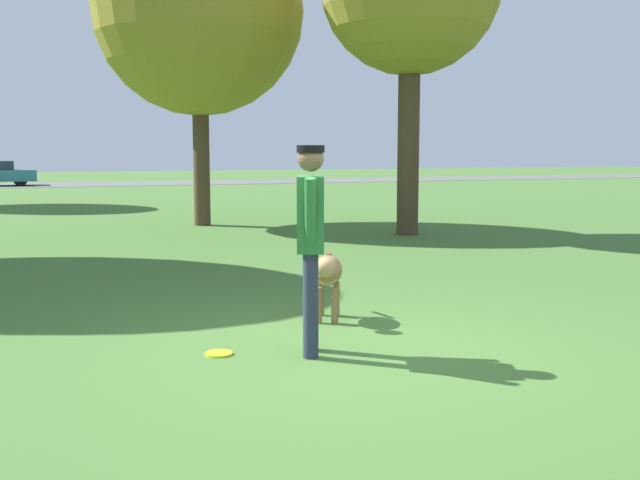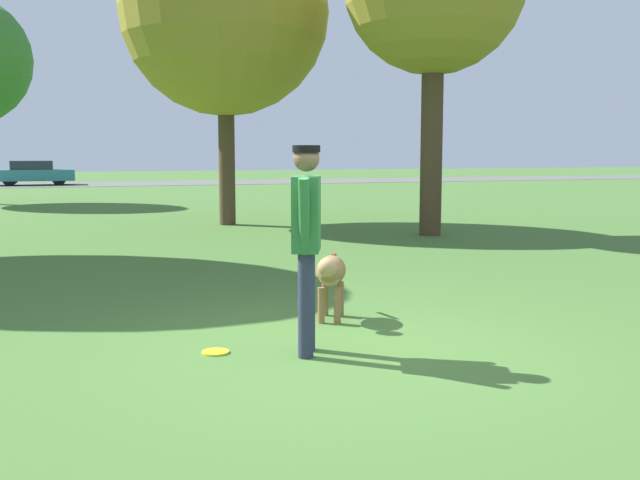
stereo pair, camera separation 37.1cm
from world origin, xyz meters
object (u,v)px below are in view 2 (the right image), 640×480
at_px(person, 306,230).
at_px(frisbee, 215,352).
at_px(dog, 331,274).
at_px(parked_car_teal, 34,173).
at_px(tree_mid_center, 225,11).

bearing_deg(person, frisbee, 91.81).
bearing_deg(frisbee, person, -19.85).
relative_size(dog, parked_car_teal, 0.25).
bearing_deg(person, tree_mid_center, 13.28).
distance_m(dog, tree_mid_center, 11.17).
distance_m(dog, frisbee, 1.67).
xyz_separation_m(person, dog, (0.62, 1.12, -0.58)).
xyz_separation_m(person, frisbee, (-0.74, 0.27, -1.05)).
distance_m(person, frisbee, 1.31).
relative_size(person, parked_car_teal, 0.46).
xyz_separation_m(frisbee, tree_mid_center, (2.41, 11.07, 4.87)).
xyz_separation_m(tree_mid_center, parked_car_teal, (-5.08, 23.14, -4.26)).
xyz_separation_m(dog, tree_mid_center, (1.05, 10.21, 4.40)).
relative_size(person, dog, 1.87).
bearing_deg(parked_car_teal, tree_mid_center, -77.64).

